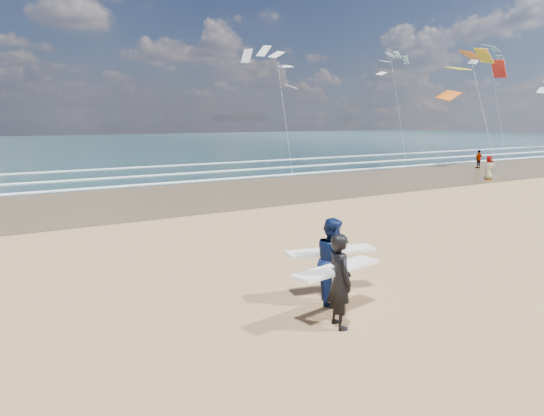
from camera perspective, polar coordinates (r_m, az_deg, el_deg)
wet_sand_strip at (r=36.66m, az=13.97°, el=3.61°), size 220.00×12.00×0.01m
ocean at (r=83.87m, az=-13.24°, el=7.38°), size 220.00×100.00×0.02m
foam_breakers at (r=44.32m, az=4.70°, el=5.09°), size 220.00×11.70×0.05m
surfer_near at (r=10.06m, az=7.94°, el=-8.33°), size 2.26×1.19×1.97m
surfer_far at (r=11.37m, az=7.17°, el=-6.05°), size 2.26×1.44×2.00m
beachgoer_0 at (r=36.98m, az=24.15°, el=4.35°), size 0.89×0.66×1.67m
beachgoer_1 at (r=45.14m, az=23.15°, el=5.32°), size 0.94×0.43×1.57m
kite_0 at (r=43.66m, az=22.99°, el=13.07°), size 7.98×4.98×10.84m
kite_1 at (r=40.15m, az=1.24°, el=12.67°), size 5.57×4.71×10.49m
kite_2 at (r=60.64m, az=24.78°, el=12.41°), size 5.55×4.71×13.33m
kite_5 at (r=56.91m, az=14.48°, el=12.37°), size 4.84×4.63×12.19m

